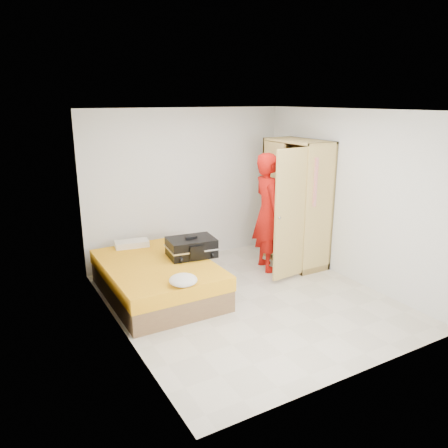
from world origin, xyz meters
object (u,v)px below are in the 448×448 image
wardrobe (295,207)px  suitcase (191,247)px  person (268,212)px  bed (158,279)px  round_cushion (183,280)px

wardrobe → suitcase: wardrobe is taller
wardrobe → person: size_ratio=1.09×
bed → wardrobe: size_ratio=0.96×
bed → suitcase: 0.67m
round_cushion → person: bearing=26.8°
bed → person: size_ratio=1.05×
person → suitcase: size_ratio=2.57×
person → suitcase: bearing=105.3°
person → suitcase: (-1.42, -0.09, -0.33)m
person → suitcase: person is taller
bed → round_cushion: bearing=-89.8°
suitcase → round_cushion: 1.06m
suitcase → bed: bearing=-172.7°
wardrobe → person: bearing=176.9°
bed → suitcase: (0.55, 0.00, 0.38)m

